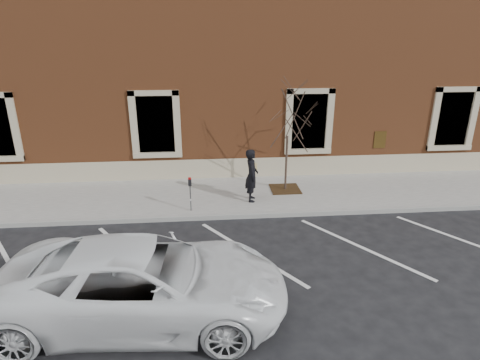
{
  "coord_description": "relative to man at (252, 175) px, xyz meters",
  "views": [
    {
      "loc": [
        -1.08,
        -11.88,
        5.76
      ],
      "look_at": [
        0.0,
        0.6,
        1.1
      ],
      "focal_mm": 30.0,
      "sensor_mm": 36.0,
      "label": 1
    }
  ],
  "objects": [
    {
      "name": "man",
      "position": [
        0.0,
        0.0,
        0.0
      ],
      "size": [
        0.5,
        0.71,
        1.86
      ],
      "primitive_type": "imported",
      "rotation": [
        0.0,
        0.0,
        1.49
      ],
      "color": "black",
      "rests_on": "sidewalk_near"
    },
    {
      "name": "curb_near",
      "position": [
        -0.45,
        -1.13,
        -1.0
      ],
      "size": [
        40.0,
        0.12,
        0.15
      ],
      "primitive_type": "cube",
      "color": "#9E9E99",
      "rests_on": "ground"
    },
    {
      "name": "parking_stripes",
      "position": [
        -0.45,
        -3.28,
        -1.08
      ],
      "size": [
        28.0,
        4.4,
        0.01
      ],
      "primitive_type": null,
      "color": "silver",
      "rests_on": "ground"
    },
    {
      "name": "sapling",
      "position": [
        1.39,
        0.91,
        1.7
      ],
      "size": [
        2.26,
        2.26,
        3.76
      ],
      "color": "#46342A",
      "rests_on": "sidewalk_near"
    },
    {
      "name": "sidewalk_near",
      "position": [
        -0.45,
        0.67,
        -1.0
      ],
      "size": [
        40.0,
        3.5,
        0.15
      ],
      "primitive_type": "cube",
      "color": "beige",
      "rests_on": "ground"
    },
    {
      "name": "tree_grate",
      "position": [
        1.39,
        0.91,
        -0.92
      ],
      "size": [
        1.09,
        1.09,
        0.03
      ],
      "primitive_type": "cube",
      "color": "#402A14",
      "rests_on": "sidewalk_near"
    },
    {
      "name": "ground",
      "position": [
        -0.45,
        -1.08,
        -1.08
      ],
      "size": [
        120.0,
        120.0,
        0.0
      ],
      "primitive_type": "plane",
      "color": "#28282B",
      "rests_on": "ground"
    },
    {
      "name": "building_civic",
      "position": [
        -0.45,
        6.66,
        2.92
      ],
      "size": [
        40.0,
        8.62,
        8.0
      ],
      "color": "brown",
      "rests_on": "ground"
    },
    {
      "name": "parking_meter",
      "position": [
        -2.1,
        -0.7,
        -0.12
      ],
      "size": [
        0.11,
        0.08,
        1.17
      ],
      "rotation": [
        0.0,
        0.0,
        0.31
      ],
      "color": "#595B60",
      "rests_on": "sidewalk_near"
    },
    {
      "name": "white_truck",
      "position": [
        -2.92,
        -5.7,
        -0.24
      ],
      "size": [
        6.19,
        3.15,
        1.68
      ],
      "primitive_type": "imported",
      "rotation": [
        0.0,
        0.0,
        1.51
      ],
      "color": "white",
      "rests_on": "ground"
    }
  ]
}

